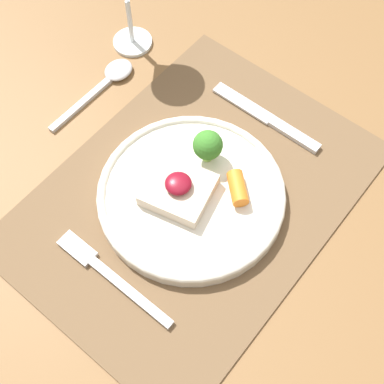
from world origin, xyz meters
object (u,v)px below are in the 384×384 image
object	(u,v)px
dinner_plate	(192,193)
knife	(273,121)
fork	(107,273)
spoon	(109,78)

from	to	relation	value
dinner_plate	knife	size ratio (longest dim) A/B	1.38
dinner_plate	fork	size ratio (longest dim) A/B	1.38
dinner_plate	knife	bearing A→B (deg)	-4.14
fork	knife	world-z (taller)	knife
knife	spoon	world-z (taller)	spoon
dinner_plate	knife	distance (m)	0.18
knife	spoon	bearing A→B (deg)	109.15
knife	fork	bearing A→B (deg)	173.86
fork	spoon	distance (m)	0.32
knife	spoon	xyz separation A→B (m)	(-0.09, 0.25, -0.00)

